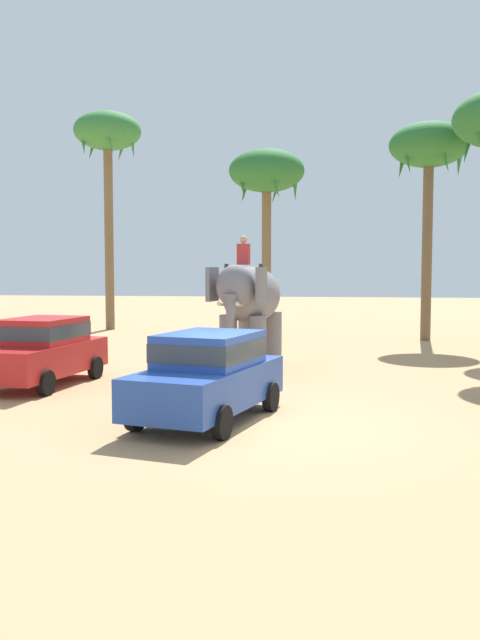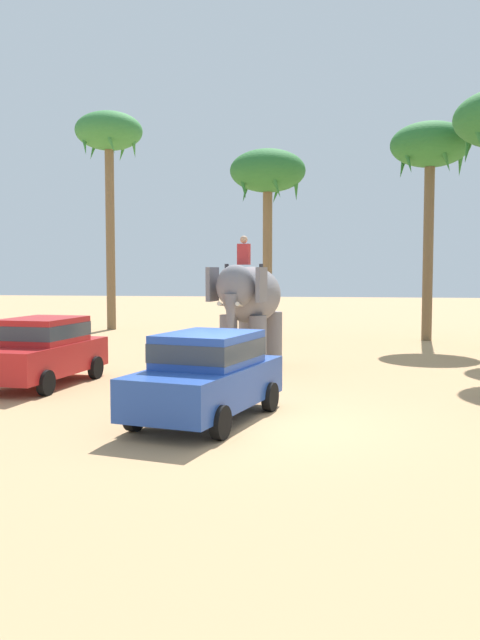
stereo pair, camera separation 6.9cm
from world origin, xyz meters
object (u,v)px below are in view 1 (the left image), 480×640
at_px(palm_tree_near_hut, 108,140).
at_px(car_parked_far_side, 42,349).
at_px(palm_tree_far_back, 429,152).
at_px(palm_tree_left_of_road, 267,176).
at_px(elephant_with_mahout, 249,301).
at_px(car_sedan_foreground, 208,373).

bearing_deg(palm_tree_near_hut, car_parked_far_side, -77.40).
bearing_deg(palm_tree_far_back, palm_tree_left_of_road, 177.11).
relative_size(car_parked_far_side, elephant_with_mahout, 1.07).
xyz_separation_m(car_parked_far_side, elephant_with_mahout, (4.78, 3.89, 1.06)).
bearing_deg(palm_tree_far_back, car_sedan_foreground, -111.02).
xyz_separation_m(palm_tree_near_hut, palm_tree_left_of_road, (7.91, -2.82, -2.24)).
relative_size(car_sedan_foreground, palm_tree_left_of_road, 0.55).
relative_size(car_parked_far_side, palm_tree_near_hut, 0.41).
xyz_separation_m(palm_tree_left_of_road, palm_tree_far_back, (6.62, -0.33, 0.81)).
distance_m(car_sedan_foreground, palm_tree_far_back, 18.36).
bearing_deg(palm_tree_near_hut, elephant_with_mahout, -54.95).
height_order(car_sedan_foreground, car_parked_far_side, same).
relative_size(car_sedan_foreground, palm_tree_near_hut, 0.42).
height_order(palm_tree_left_of_road, palm_tree_far_back, palm_tree_far_back).
xyz_separation_m(elephant_with_mahout, palm_tree_left_of_road, (-0.39, 8.99, 4.86)).
height_order(car_parked_far_side, palm_tree_far_back, palm_tree_far_back).
height_order(car_sedan_foreground, elephant_with_mahout, elephant_with_mahout).
bearing_deg(elephant_with_mahout, palm_tree_far_back, 54.25).
distance_m(car_parked_far_side, elephant_with_mahout, 6.25).
distance_m(car_parked_far_side, palm_tree_near_hut, 18.05).
distance_m(elephant_with_mahout, palm_tree_far_back, 12.08).
bearing_deg(car_sedan_foreground, palm_tree_near_hut, 113.72).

